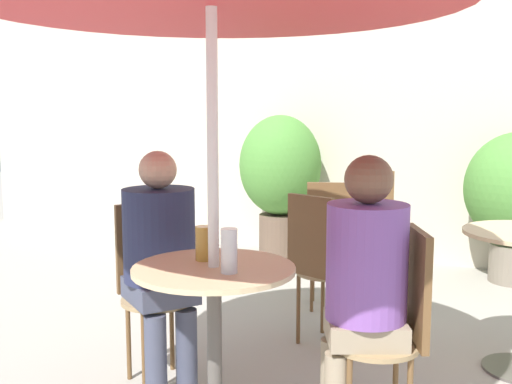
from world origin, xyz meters
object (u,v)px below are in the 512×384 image
(cafe_table_near, at_px, (214,318))
(seated_person_0, at_px, (363,277))
(bistro_chair_2, at_px, (318,258))
(beer_glass_0, at_px, (229,251))
(bistro_chair_0, at_px, (397,319))
(bistro_chair_3, at_px, (330,235))
(beer_glass_1, at_px, (204,243))
(potted_plant_0, at_px, (280,173))
(seated_person_1, at_px, (161,251))
(bistro_chair_4, at_px, (373,218))
(bistro_chair_1, at_px, (151,276))

(cafe_table_near, relative_size, seated_person_0, 0.63)
(bistro_chair_2, relative_size, beer_glass_0, 5.24)
(cafe_table_near, height_order, bistro_chair_0, bistro_chair_0)
(bistro_chair_3, bearing_deg, beer_glass_1, 72.87)
(seated_person_0, height_order, beer_glass_1, seated_person_0)
(potted_plant_0, bearing_deg, bistro_chair_3, -54.92)
(potted_plant_0, bearing_deg, seated_person_1, -79.63)
(seated_person_0, height_order, seated_person_1, seated_person_0)
(bistro_chair_0, xyz_separation_m, potted_plant_0, (-1.65, 2.75, 0.27))
(bistro_chair_4, distance_m, beer_glass_0, 2.65)
(bistro_chair_2, distance_m, bistro_chair_3, 0.66)
(bistro_chair_1, relative_size, bistro_chair_3, 1.00)
(cafe_table_near, relative_size, beer_glass_1, 5.26)
(potted_plant_0, bearing_deg, cafe_table_near, -72.26)
(bistro_chair_2, bearing_deg, seated_person_1, 75.62)
(bistro_chair_1, relative_size, bistro_chair_2, 1.00)
(bistro_chair_1, height_order, potted_plant_0, potted_plant_0)
(bistro_chair_1, xyz_separation_m, seated_person_1, (0.12, -0.08, 0.16))
(seated_person_0, relative_size, beer_glass_1, 8.37)
(seated_person_0, xyz_separation_m, potted_plant_0, (-1.52, 2.81, 0.09))
(bistro_chair_2, distance_m, bistro_chair_4, 1.42)
(bistro_chair_4, bearing_deg, seated_person_1, -112.11)
(bistro_chair_1, xyz_separation_m, bistro_chair_2, (0.64, 0.72, 0.00))
(cafe_table_near, distance_m, bistro_chair_0, 0.73)
(bistro_chair_0, height_order, seated_person_1, seated_person_1)
(bistro_chair_0, relative_size, bistro_chair_1, 1.00)
(beer_glass_1, xyz_separation_m, potted_plant_0, (-0.89, 2.98, -0.02))
(bistro_chair_0, height_order, bistro_chair_4, same)
(potted_plant_0, bearing_deg, beer_glass_0, -70.94)
(bistro_chair_0, relative_size, seated_person_0, 0.75)
(beer_glass_0, bearing_deg, potted_plant_0, 109.06)
(cafe_table_near, bearing_deg, bistro_chair_1, 144.54)
(bistro_chair_4, height_order, potted_plant_0, potted_plant_0)
(beer_glass_1, bearing_deg, bistro_chair_1, 145.48)
(bistro_chair_2, relative_size, potted_plant_0, 0.67)
(beer_glass_0, bearing_deg, bistro_chair_4, 91.84)
(bistro_chair_3, xyz_separation_m, bistro_chair_4, (0.10, 0.78, 0.00))
(bistro_chair_2, height_order, bistro_chair_3, same)
(cafe_table_near, distance_m, seated_person_0, 0.62)
(bistro_chair_4, height_order, seated_person_0, seated_person_0)
(seated_person_0, bearing_deg, potted_plant_0, -176.19)
(cafe_table_near, height_order, potted_plant_0, potted_plant_0)
(bistro_chair_1, distance_m, seated_person_0, 1.16)
(cafe_table_near, distance_m, beer_glass_0, 0.32)
(bistro_chair_0, xyz_separation_m, beer_glass_1, (-0.75, -0.23, 0.29))
(cafe_table_near, xyz_separation_m, beer_glass_0, (0.10, -0.06, 0.30))
(bistro_chair_3, relative_size, beer_glass_1, 6.30)
(bistro_chair_0, bearing_deg, bistro_chair_4, 171.55)
(seated_person_0, bearing_deg, bistro_chair_2, -175.86)
(bistro_chair_1, bearing_deg, seated_person_0, -63.51)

